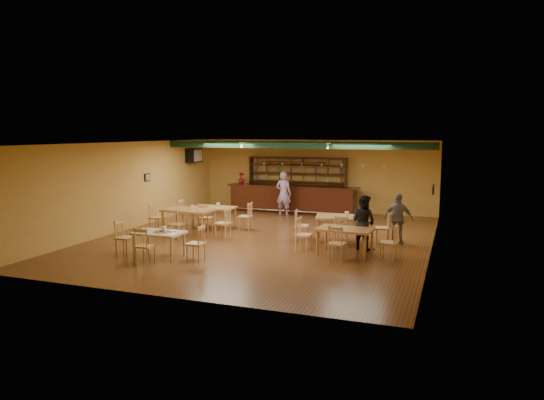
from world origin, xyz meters
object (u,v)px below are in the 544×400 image
at_px(dining_table_d, 345,242).
at_px(near_table, 159,245).
at_px(patron_bar, 284,194).
at_px(bar_counter, 292,199).
at_px(dining_table_a, 214,217).
at_px(dining_table_b, 342,229).
at_px(dining_table_c, 189,222).
at_px(patron_right_a, 363,222).

xyz_separation_m(dining_table_d, near_table, (-4.61, -1.97, -0.02)).
bearing_deg(patron_bar, dining_table_d, 129.69).
distance_m(bar_counter, dining_table_d, 7.32).
height_order(dining_table_a, dining_table_b, dining_table_b).
xyz_separation_m(dining_table_c, patron_bar, (1.75, 4.52, 0.48)).
distance_m(dining_table_d, patron_right_a, 1.01).
height_order(bar_counter, dining_table_d, bar_counter).
relative_size(dining_table_c, patron_right_a, 1.04).
xyz_separation_m(bar_counter, dining_table_d, (3.56, -6.39, -0.20)).
bearing_deg(dining_table_a, dining_table_d, -25.87).
height_order(near_table, patron_bar, patron_bar).
relative_size(dining_table_a, dining_table_d, 0.98).
bearing_deg(patron_right_a, near_table, 57.16).
xyz_separation_m(dining_table_b, near_table, (-4.16, -3.62, -0.04)).
xyz_separation_m(dining_table_a, patron_right_a, (5.50, -1.53, 0.42)).
xyz_separation_m(dining_table_c, near_table, (0.80, -3.01, -0.06)).
bearing_deg(patron_bar, bar_counter, -90.86).
height_order(dining_table_b, near_table, dining_table_b).
relative_size(dining_table_d, patron_bar, 0.83).
relative_size(dining_table_a, patron_bar, 0.82).
bearing_deg(dining_table_a, dining_table_c, -102.03).
relative_size(dining_table_c, near_table, 1.27).
bearing_deg(dining_table_c, bar_counter, 73.86).
height_order(dining_table_b, dining_table_d, dining_table_b).
bearing_deg(near_table, dining_table_b, 40.90).
bearing_deg(dining_table_d, dining_table_b, 109.88).
distance_m(dining_table_b, patron_right_a, 1.20).
bearing_deg(dining_table_c, near_table, -72.19).
height_order(dining_table_d, near_table, dining_table_d).
xyz_separation_m(dining_table_a, dining_table_b, (4.70, -0.73, 0.03)).
distance_m(dining_table_d, near_table, 5.01).
bearing_deg(bar_counter, dining_table_c, -109.09).
height_order(bar_counter, dining_table_b, bar_counter).
relative_size(bar_counter, dining_table_c, 3.35).
bearing_deg(dining_table_c, dining_table_a, 81.98).
height_order(dining_table_c, patron_right_a, patron_right_a).
distance_m(bar_counter, dining_table_a, 4.32).
bearing_deg(bar_counter, patron_bar, -97.19).
xyz_separation_m(dining_table_b, dining_table_c, (-4.96, -0.61, 0.02)).
relative_size(dining_table_d, near_table, 1.14).
bearing_deg(dining_table_d, dining_table_a, 159.82).
distance_m(dining_table_c, near_table, 3.12).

